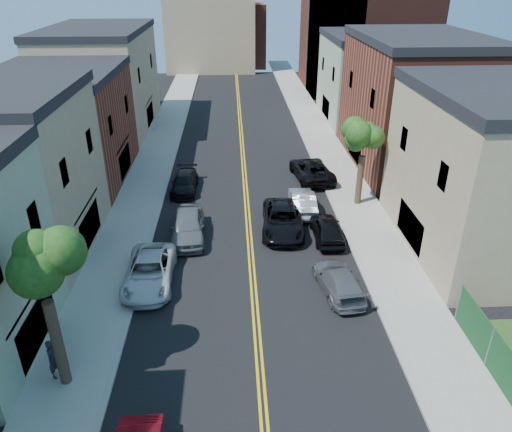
{
  "coord_description": "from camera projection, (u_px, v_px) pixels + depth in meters",
  "views": [
    {
      "loc": [
        -0.96,
        -0.84,
        15.07
      ],
      "look_at": [
        0.36,
        24.67,
        2.0
      ],
      "focal_mm": 34.0,
      "sensor_mm": 36.0,
      "label": 1
    }
  ],
  "objects": [
    {
      "name": "sidewalk_left",
      "position": [
        154.0,
        159.0,
        42.82
      ],
      "size": [
        3.2,
        100.0,
        0.15
      ],
      "primitive_type": "cube",
      "color": "gray",
      "rests_on": "ground"
    },
    {
      "name": "sidewalk_right",
      "position": [
        331.0,
        156.0,
        43.55
      ],
      "size": [
        3.2,
        100.0,
        0.15
      ],
      "primitive_type": "cube",
      "color": "gray",
      "rests_on": "ground"
    },
    {
      "name": "curb_left",
      "position": [
        174.0,
        158.0,
        42.9
      ],
      "size": [
        0.3,
        100.0,
        0.15
      ],
      "primitive_type": "cube",
      "color": "gray",
      "rests_on": "ground"
    },
    {
      "name": "curb_right",
      "position": [
        311.0,
        156.0,
        43.47
      ],
      "size": [
        0.3,
        100.0,
        0.15
      ],
      "primitive_type": "cube",
      "color": "gray",
      "rests_on": "ground"
    },
    {
      "name": "bldg_left_tan_near",
      "position": [
        1.0,
        180.0,
        27.19
      ],
      "size": [
        9.0,
        10.0,
        9.0
      ],
      "primitive_type": "cube",
      "color": "#998466",
      "rests_on": "ground"
    },
    {
      "name": "bldg_left_brick",
      "position": [
        62.0,
        130.0,
        37.2
      ],
      "size": [
        9.0,
        12.0,
        8.0
      ],
      "primitive_type": "cube",
      "color": "brown",
      "rests_on": "ground"
    },
    {
      "name": "bldg_left_tan_far",
      "position": [
        102.0,
        82.0,
        49.3
      ],
      "size": [
        9.0,
        16.0,
        9.5
      ],
      "primitive_type": "cube",
      "color": "#998466",
      "rests_on": "ground"
    },
    {
      "name": "bldg_right_tan",
      "position": [
        495.0,
        177.0,
        27.59
      ],
      "size": [
        9.0,
        12.0,
        9.0
      ],
      "primitive_type": "cube",
      "color": "#998466",
      "rests_on": "ground"
    },
    {
      "name": "bldg_right_brick",
      "position": [
        413.0,
        106.0,
        39.81
      ],
      "size": [
        9.0,
        14.0,
        10.0
      ],
      "primitive_type": "cube",
      "color": "brown",
      "rests_on": "ground"
    },
    {
      "name": "bldg_right_palegrn",
      "position": [
        368.0,
        80.0,
        52.6
      ],
      "size": [
        9.0,
        12.0,
        8.5
      ],
      "primitive_type": "cube",
      "color": "gray",
      "rests_on": "ground"
    },
    {
      "name": "church",
      "position": [
        359.0,
        34.0,
        64.74
      ],
      "size": [
        16.2,
        14.2,
        22.6
      ],
      "color": "#4C2319",
      "rests_on": "ground"
    },
    {
      "name": "backdrop_left",
      "position": [
        210.0,
        32.0,
        77.64
      ],
      "size": [
        14.0,
        8.0,
        12.0
      ],
      "primitive_type": "cube",
      "color": "#998466",
      "rests_on": "ground"
    },
    {
      "name": "backdrop_center",
      "position": [
        235.0,
        35.0,
        81.84
      ],
      "size": [
        10.0,
        8.0,
        10.0
      ],
      "primitive_type": "cube",
      "color": "brown",
      "rests_on": "ground"
    },
    {
      "name": "tree_left_mid",
      "position": [
        34.0,
        244.0,
        16.75
      ],
      "size": [
        5.2,
        5.2,
        9.29
      ],
      "color": "#332519",
      "rests_on": "sidewalk_left"
    },
    {
      "name": "tree_right_far",
      "position": [
        366.0,
        126.0,
        32.08
      ],
      "size": [
        4.4,
        4.4,
        8.03
      ],
      "color": "#332519",
      "rests_on": "sidewalk_right"
    },
    {
      "name": "white_pickup",
      "position": [
        149.0,
        272.0,
        25.68
      ],
      "size": [
        2.53,
        5.4,
        1.49
      ],
      "primitive_type": "imported",
      "rotation": [
        0.0,
        0.0,
        0.01
      ],
      "color": "silver",
      "rests_on": "ground"
    },
    {
      "name": "grey_car_left",
      "position": [
        188.0,
        226.0,
        30.01
      ],
      "size": [
        2.21,
        5.1,
        1.71
      ],
      "primitive_type": "imported",
      "rotation": [
        0.0,
        0.0,
        0.04
      ],
      "color": "slate",
      "rests_on": "ground"
    },
    {
      "name": "black_car_left",
      "position": [
        185.0,
        182.0,
        36.6
      ],
      "size": [
        2.01,
        4.64,
        1.33
      ],
      "primitive_type": "imported",
      "rotation": [
        0.0,
        0.0,
        -0.03
      ],
      "color": "black",
      "rests_on": "ground"
    },
    {
      "name": "grey_car_right",
      "position": [
        339.0,
        281.0,
        25.08
      ],
      "size": [
        2.42,
        4.74,
        1.32
      ],
      "primitive_type": "imported",
      "rotation": [
        0.0,
        0.0,
        3.27
      ],
      "color": "#56595D",
      "rests_on": "ground"
    },
    {
      "name": "black_car_right",
      "position": [
        327.0,
        228.0,
        29.98
      ],
      "size": [
        1.73,
        4.28,
        1.46
      ],
      "primitive_type": "imported",
      "rotation": [
        0.0,
        0.0,
        3.14
      ],
      "color": "black",
      "rests_on": "ground"
    },
    {
      "name": "silver_car_right",
      "position": [
        302.0,
        202.0,
        33.39
      ],
      "size": [
        1.65,
        4.55,
        1.49
      ],
      "primitive_type": "imported",
      "rotation": [
        0.0,
        0.0,
        3.13
      ],
      "color": "#AAAEB2",
      "rests_on": "ground"
    },
    {
      "name": "dark_car_right_far",
      "position": [
        312.0,
        170.0,
        38.54
      ],
      "size": [
        3.33,
        6.01,
        1.59
      ],
      "primitive_type": "imported",
      "rotation": [
        0.0,
        0.0,
        3.27
      ],
      "color": "black",
      "rests_on": "ground"
    },
    {
      "name": "black_suv_lane",
      "position": [
        283.0,
        220.0,
        30.9
      ],
      "size": [
        3.03,
        5.83,
        1.57
      ],
      "primitive_type": "imported",
      "rotation": [
        0.0,
        0.0,
        -0.08
      ],
      "color": "black",
      "rests_on": "ground"
    },
    {
      "name": "pedestrian_left",
      "position": [
        54.0,
        359.0,
        19.54
      ],
      "size": [
        0.61,
        0.75,
        1.79
      ],
      "primitive_type": "imported",
      "rotation": [
        0.0,
        0.0,
        1.25
      ],
      "color": "#25242B",
      "rests_on": "sidewalk_left"
    }
  ]
}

